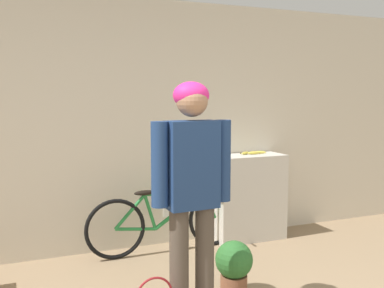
# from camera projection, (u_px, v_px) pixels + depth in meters

# --- Properties ---
(wall_back) EXTENTS (8.00, 0.07, 2.60)m
(wall_back) POSITION_uv_depth(u_px,v_px,m) (114.00, 126.00, 4.60)
(wall_back) COLOR beige
(wall_back) RESTS_ON ground_plane
(side_shelf) EXTENTS (0.80, 0.37, 0.95)m
(side_shelf) POSITION_uv_depth(u_px,v_px,m) (248.00, 197.00, 5.03)
(side_shelf) COLOR beige
(side_shelf) RESTS_ON ground_plane
(person) EXTENTS (0.59, 0.24, 1.71)m
(person) POSITION_uv_depth(u_px,v_px,m) (192.00, 179.00, 3.15)
(person) COLOR #4C4238
(person) RESTS_ON ground_plane
(bicycle) EXTENTS (1.69, 0.46, 0.68)m
(bicycle) POSITION_uv_depth(u_px,v_px,m) (167.00, 221.00, 4.60)
(bicycle) COLOR black
(bicycle) RESTS_ON ground_plane
(banana) EXTENTS (0.33, 0.09, 0.04)m
(banana) POSITION_uv_depth(u_px,v_px,m) (253.00, 153.00, 5.03)
(banana) COLOR #EAD64C
(banana) RESTS_ON side_shelf
(potted_plant) EXTENTS (0.30, 0.30, 0.45)m
(potted_plant) POSITION_uv_depth(u_px,v_px,m) (234.00, 265.00, 3.60)
(potted_plant) COLOR brown
(potted_plant) RESTS_ON ground_plane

